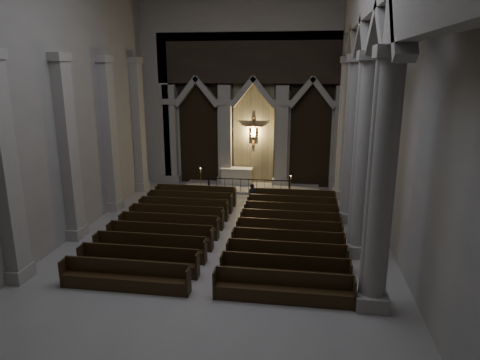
{
  "coord_description": "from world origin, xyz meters",
  "views": [
    {
      "loc": [
        3.18,
        -15.21,
        7.4
      ],
      "look_at": [
        0.44,
        3.0,
        2.58
      ],
      "focal_mm": 32.0,
      "sensor_mm": 36.0,
      "label": 1
    }
  ],
  "objects_px": {
    "altar": "(237,176)",
    "pews": "(228,233)",
    "worshipper": "(252,196)",
    "altar_rail": "(249,184)",
    "candle_stand_left": "(201,184)",
    "candle_stand_right": "(290,191)"
  },
  "relations": [
    {
      "from": "altar",
      "to": "pews",
      "type": "bearing_deg",
      "value": -83.52
    },
    {
      "from": "worshipper",
      "to": "altar_rail",
      "type": "bearing_deg",
      "value": 114.58
    },
    {
      "from": "candle_stand_right",
      "to": "worshipper",
      "type": "xyz_separation_m",
      "value": [
        -1.99,
        -2.45,
        0.32
      ]
    },
    {
      "from": "candle_stand_left",
      "to": "candle_stand_right",
      "type": "bearing_deg",
      "value": -4.92
    },
    {
      "from": "worshipper",
      "to": "candle_stand_right",
      "type": "bearing_deg",
      "value": 63.83
    },
    {
      "from": "candle_stand_right",
      "to": "pews",
      "type": "height_order",
      "value": "candle_stand_right"
    },
    {
      "from": "altar_rail",
      "to": "candle_stand_left",
      "type": "bearing_deg",
      "value": 173.13
    },
    {
      "from": "altar_rail",
      "to": "altar",
      "type": "bearing_deg",
      "value": 119.31
    },
    {
      "from": "altar",
      "to": "worshipper",
      "type": "distance_m",
      "value": 4.64
    },
    {
      "from": "candle_stand_left",
      "to": "worshipper",
      "type": "height_order",
      "value": "candle_stand_left"
    },
    {
      "from": "altar",
      "to": "worshipper",
      "type": "relative_size",
      "value": 1.51
    },
    {
      "from": "altar",
      "to": "candle_stand_left",
      "type": "relative_size",
      "value": 1.4
    },
    {
      "from": "pews",
      "to": "worshipper",
      "type": "xyz_separation_m",
      "value": [
        0.53,
        4.6,
        0.34
      ]
    },
    {
      "from": "candle_stand_left",
      "to": "worshipper",
      "type": "xyz_separation_m",
      "value": [
        3.57,
        -2.93,
        0.28
      ]
    },
    {
      "from": "altar_rail",
      "to": "candle_stand_right",
      "type": "bearing_deg",
      "value": -2.53
    },
    {
      "from": "altar",
      "to": "candle_stand_left",
      "type": "distance_m",
      "value": 2.5
    },
    {
      "from": "altar_rail",
      "to": "worshipper",
      "type": "height_order",
      "value": "worshipper"
    },
    {
      "from": "altar",
      "to": "pews",
      "type": "xyz_separation_m",
      "value": [
        1.02,
        -8.97,
        -0.34
      ]
    },
    {
      "from": "candle_stand_right",
      "to": "worshipper",
      "type": "relative_size",
      "value": 0.95
    },
    {
      "from": "candle_stand_left",
      "to": "candle_stand_right",
      "type": "height_order",
      "value": "candle_stand_left"
    },
    {
      "from": "candle_stand_right",
      "to": "pews",
      "type": "bearing_deg",
      "value": -109.65
    },
    {
      "from": "pews",
      "to": "altar_rail",
      "type": "bearing_deg",
      "value": 90.0
    }
  ]
}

